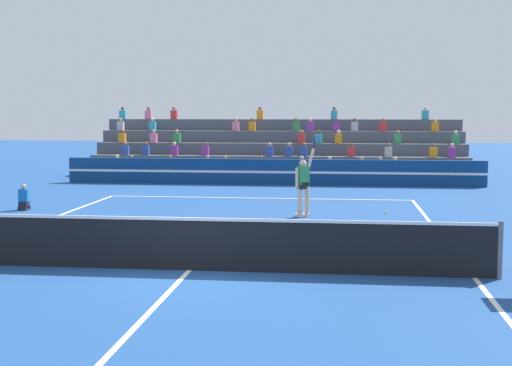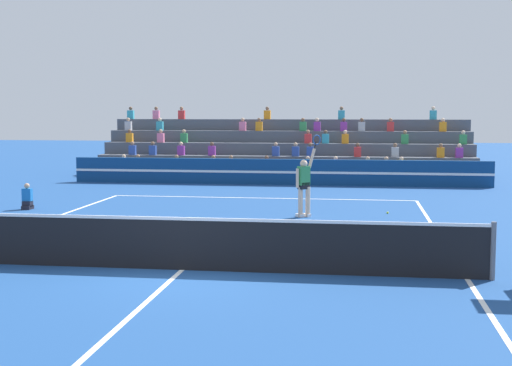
{
  "view_description": "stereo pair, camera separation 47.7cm",
  "coord_description": "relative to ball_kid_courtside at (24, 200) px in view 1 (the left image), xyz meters",
  "views": [
    {
      "loc": [
        2.96,
        -13.62,
        3.14
      ],
      "look_at": [
        0.55,
        6.49,
        1.1
      ],
      "focal_mm": 50.0,
      "sensor_mm": 36.0,
      "label": 1
    },
    {
      "loc": [
        3.43,
        -13.56,
        3.14
      ],
      "look_at": [
        0.55,
        6.49,
        1.1
      ],
      "focal_mm": 50.0,
      "sensor_mm": 36.0,
      "label": 2
    }
  ],
  "objects": [
    {
      "name": "ball_kid_courtside",
      "position": [
        0.0,
        0.0,
        0.0
      ],
      "size": [
        0.3,
        0.36,
        0.84
      ],
      "color": "black",
      "rests_on": "ground"
    },
    {
      "name": "court_lines",
      "position": [
        7.09,
        -7.89,
        -0.33
      ],
      "size": [
        11.1,
        23.9,
        0.01
      ],
      "color": "white",
      "rests_on": "ground"
    },
    {
      "name": "bleacher_stand",
      "position": [
        7.08,
        12.64,
        0.69
      ],
      "size": [
        17.41,
        4.75,
        3.38
      ],
      "color": "#4C515B",
      "rests_on": "ground"
    },
    {
      "name": "tennis_net",
      "position": [
        7.09,
        -7.89,
        0.21
      ],
      "size": [
        12.0,
        0.1,
        1.1
      ],
      "color": "slate",
      "rests_on": "ground"
    },
    {
      "name": "ground_plane",
      "position": [
        7.09,
        -7.89,
        -0.33
      ],
      "size": [
        120.0,
        120.0,
        0.0
      ],
      "primitive_type": "plane",
      "color": "navy"
    },
    {
      "name": "sponsor_banner_wall",
      "position": [
        7.09,
        8.84,
        0.22
      ],
      "size": [
        18.0,
        0.26,
        1.1
      ],
      "color": "navy",
      "rests_on": "ground"
    },
    {
      "name": "tennis_ball",
      "position": [
        11.45,
        0.61,
        -0.3
      ],
      "size": [
        0.07,
        0.07,
        0.07
      ],
      "primitive_type": "sphere",
      "color": "#C6DB33",
      "rests_on": "ground"
    },
    {
      "name": "tennis_player",
      "position": [
        8.95,
        -0.39,
        0.66
      ],
      "size": [
        0.75,
        0.72,
        2.49
      ],
      "color": "beige",
      "rests_on": "ground"
    }
  ]
}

